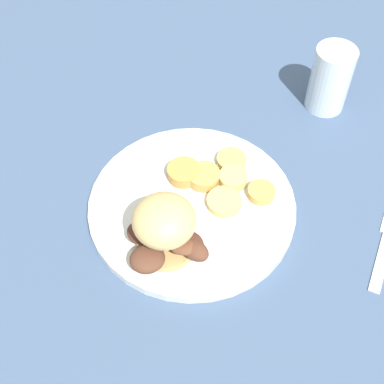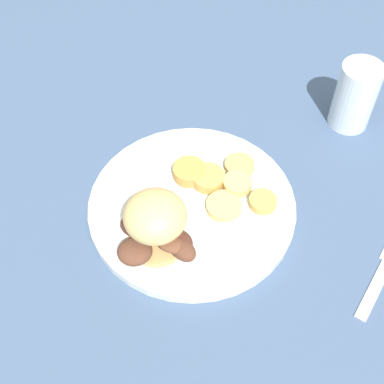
{
  "view_description": "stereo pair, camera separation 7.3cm",
  "coord_description": "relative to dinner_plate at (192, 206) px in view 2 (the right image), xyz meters",
  "views": [
    {
      "loc": [
        -0.44,
        -0.01,
        0.62
      ],
      "look_at": [
        0.0,
        0.0,
        0.04
      ],
      "focal_mm": 50.0,
      "sensor_mm": 36.0,
      "label": 1
    },
    {
      "loc": [
        -0.43,
        -0.09,
        0.62
      ],
      "look_at": [
        0.0,
        0.0,
        0.04
      ],
      "focal_mm": 50.0,
      "sensor_mm": 36.0,
      "label": 2
    }
  ],
  "objects": [
    {
      "name": "ground_plane",
      "position": [
        0.0,
        0.0,
        -0.01
      ],
      "size": [
        4.0,
        4.0,
        0.0
      ],
      "primitive_type": "plane",
      "color": "#3D5170"
    },
    {
      "name": "dinner_plate",
      "position": [
        0.0,
        0.0,
        0.0
      ],
      "size": [
        0.29,
        0.29,
        0.02
      ],
      "color": "silver",
      "rests_on": "ground_plane"
    },
    {
      "name": "sandwich",
      "position": [
        -0.08,
        0.03,
        0.05
      ],
      "size": [
        0.1,
        0.12,
        0.09
      ],
      "color": "tan",
      "rests_on": "dinner_plate"
    },
    {
      "name": "potato_round_0",
      "position": [
        0.08,
        -0.06,
        0.01
      ],
      "size": [
        0.04,
        0.04,
        0.01
      ],
      "primitive_type": "cylinder",
      "color": "tan",
      "rests_on": "dinner_plate"
    },
    {
      "name": "potato_round_1",
      "position": [
        0.02,
        -0.1,
        0.01
      ],
      "size": [
        0.04,
        0.04,
        0.01
      ],
      "primitive_type": "cylinder",
      "color": "tan",
      "rests_on": "dinner_plate"
    },
    {
      "name": "potato_round_2",
      "position": [
        0.04,
        -0.02,
        0.02
      ],
      "size": [
        0.05,
        0.05,
        0.02
      ],
      "primitive_type": "cylinder",
      "color": "tan",
      "rests_on": "dinner_plate"
    },
    {
      "name": "potato_round_3",
      "position": [
        0.0,
        -0.04,
        0.01
      ],
      "size": [
        0.05,
        0.05,
        0.01
      ],
      "primitive_type": "cylinder",
      "color": "#DBB766",
      "rests_on": "dinner_plate"
    },
    {
      "name": "potato_round_4",
      "position": [
        0.05,
        0.01,
        0.02
      ],
      "size": [
        0.05,
        0.05,
        0.02
      ],
      "primitive_type": "cylinder",
      "color": "#BC8942",
      "rests_on": "dinner_plate"
    },
    {
      "name": "potato_round_5",
      "position": [
        0.04,
        -0.06,
        0.01
      ],
      "size": [
        0.04,
        0.04,
        0.01
      ],
      "primitive_type": "cylinder",
      "color": "#DBB766",
      "rests_on": "dinner_plate"
    },
    {
      "name": "fork",
      "position": [
        -0.05,
        -0.26,
        -0.01
      ],
      "size": [
        0.14,
        0.07,
        0.0
      ],
      "color": "silver",
      "rests_on": "ground_plane"
    },
    {
      "name": "drinking_glass",
      "position": [
        0.22,
        -0.21,
        0.05
      ],
      "size": [
        0.06,
        0.06,
        0.11
      ],
      "color": "silver",
      "rests_on": "ground_plane"
    }
  ]
}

